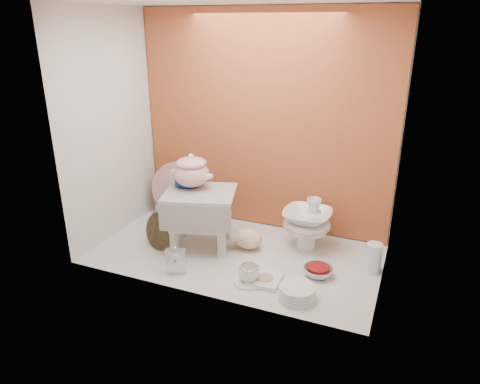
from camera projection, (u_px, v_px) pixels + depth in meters
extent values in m
plane|color=silver|center=(236.00, 253.00, 2.85)|extent=(1.80, 1.80, 0.00)
cube|color=#AF4B2B|center=(264.00, 123.00, 3.01)|extent=(1.80, 0.06, 1.50)
cube|color=silver|center=(110.00, 127.00, 2.90)|extent=(0.06, 1.00, 1.50)
cube|color=silver|center=(397.00, 157.00, 2.26)|extent=(0.06, 1.00, 1.50)
cube|color=white|center=(235.00, 1.00, 2.31)|extent=(1.80, 1.00, 0.06)
cylinder|color=#0A1B4B|center=(187.00, 181.00, 2.91)|extent=(0.22, 0.22, 0.06)
imported|color=white|center=(171.00, 205.00, 3.27)|extent=(0.30, 0.30, 0.26)
cube|color=silver|center=(176.00, 260.00, 2.60)|extent=(0.13, 0.08, 0.17)
ellipsoid|color=beige|center=(247.00, 238.00, 2.88)|extent=(0.27, 0.19, 0.15)
cylinder|color=white|center=(249.00, 281.00, 2.53)|extent=(0.23, 0.23, 0.01)
imported|color=white|center=(249.00, 273.00, 2.51)|extent=(0.13, 0.13, 0.09)
cube|color=white|center=(264.00, 280.00, 2.53)|extent=(0.19, 0.19, 0.03)
cylinder|color=white|center=(297.00, 292.00, 2.37)|extent=(0.25, 0.25, 0.07)
imported|color=silver|center=(318.00, 271.00, 2.59)|extent=(0.19, 0.19, 0.05)
cylinder|color=silver|center=(373.00, 258.00, 2.61)|extent=(0.11, 0.11, 0.18)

